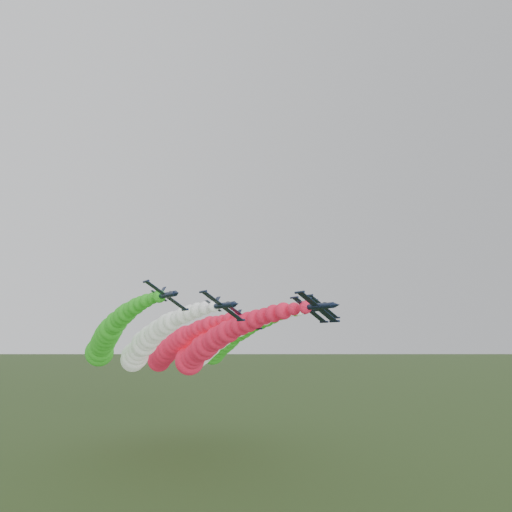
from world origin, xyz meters
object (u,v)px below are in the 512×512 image
object	(u,v)px
jet_inner_left	(145,345)
jet_outer_right	(229,341)
jet_lead	(209,346)
jet_trail	(172,348)
jet_inner_right	(214,344)
jet_outer_left	(107,338)

from	to	relation	value
jet_inner_left	jet_outer_right	size ratio (longest dim) A/B	0.99
jet_lead	jet_outer_right	xyz separation A→B (m)	(18.33, 22.19, 1.21)
jet_outer_right	jet_trail	size ratio (longest dim) A/B	1.00
jet_trail	jet_lead	bearing A→B (deg)	-93.49
jet_inner_right	jet_trail	size ratio (longest dim) A/B	0.99
jet_inner_left	jet_trail	xyz separation A→B (m)	(15.35, 18.24, -1.29)
jet_outer_left	jet_outer_right	size ratio (longest dim) A/B	1.00
jet_inner_right	jet_inner_left	bearing A→B (deg)	-171.49
jet_inner_left	jet_outer_left	distance (m)	11.57
jet_outer_left	jet_trail	distance (m)	25.73
jet_outer_right	jet_trail	bearing A→B (deg)	156.60
jet_lead	jet_trail	world-z (taller)	jet_lead
jet_inner_left	jet_inner_right	distance (m)	22.99
jet_inner_right	jet_lead	bearing A→B (deg)	-122.33
jet_trail	jet_outer_left	bearing A→B (deg)	-156.57
jet_inner_right	jet_trail	xyz separation A→B (m)	(-7.39, 14.83, -1.34)
jet_lead	jet_inner_right	xyz separation A→B (m)	(9.18, 14.51, 0.28)
jet_inner_left	jet_outer_left	bearing A→B (deg)	135.03
jet_lead	jet_inner_left	distance (m)	17.53
jet_inner_left	jet_inner_right	size ratio (longest dim) A/B	1.00
jet_lead	jet_inner_right	distance (m)	17.17
jet_inner_left	jet_inner_right	world-z (taller)	jet_inner_right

